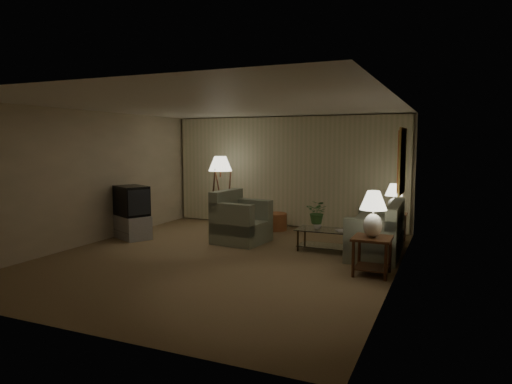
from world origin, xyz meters
TOP-DOWN VIEW (x-y plane):
  - ground at (0.00, 0.00)m, footprint 7.00×7.00m
  - room_shell at (0.02, 1.51)m, footprint 6.04×7.02m
  - sofa at (2.50, 1.34)m, footprint 1.78×0.95m
  - armchair at (-0.21, 1.29)m, footprint 1.19×1.15m
  - side_table_near at (2.65, -0.01)m, footprint 0.58×0.58m
  - side_table_far at (2.65, 2.59)m, footprint 0.55×0.46m
  - table_lamp_near at (2.65, -0.01)m, footprint 0.42×0.42m
  - table_lamp_far at (2.65, 2.59)m, footprint 0.36×0.36m
  - coffee_table at (1.57, 1.24)m, footprint 1.08×0.59m
  - tv_cabinet at (-2.55, 0.72)m, footprint 1.28×1.21m
  - crt_tv at (-2.55, 0.72)m, footprint 1.17×1.13m
  - floor_lamp at (-1.37, 2.56)m, footprint 0.56×0.56m
  - ottoman at (-0.08, 2.82)m, footprint 0.78×0.78m
  - vase at (1.42, 1.24)m, footprint 0.20×0.20m
  - flowers at (1.42, 1.24)m, footprint 0.45×0.40m
  - book at (1.82, 1.14)m, footprint 0.28×0.30m

SIDE VIEW (x-z plane):
  - ground at x=0.00m, z-range 0.00..0.00m
  - ottoman at x=-0.08m, z-range 0.00..0.40m
  - tv_cabinet at x=-2.55m, z-range 0.00..0.50m
  - coffee_table at x=1.57m, z-range 0.07..0.48m
  - sofa at x=2.50m, z-range 0.00..0.77m
  - side_table_far at x=2.65m, z-range 0.11..0.71m
  - side_table_near at x=2.65m, z-range 0.12..0.72m
  - armchair at x=-0.21m, z-range 0.00..0.85m
  - book at x=1.82m, z-range 0.41..0.43m
  - vase at x=1.42m, z-range 0.42..0.57m
  - flowers at x=1.42m, z-range 0.57..1.02m
  - crt_tv at x=-2.55m, z-range 0.50..1.14m
  - floor_lamp at x=-1.37m, z-range 0.04..1.77m
  - table_lamp_far at x=2.65m, z-range 0.66..1.27m
  - table_lamp_near at x=2.65m, z-range 0.67..1.39m
  - room_shell at x=0.02m, z-range 0.39..3.11m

